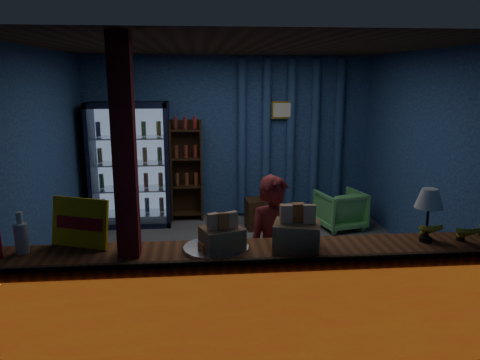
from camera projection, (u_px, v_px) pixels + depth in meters
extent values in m
plane|color=#515154|center=(242.00, 266.00, 5.73)|extent=(4.60, 4.60, 0.00)
plane|color=navy|center=(229.00, 138.00, 7.59)|extent=(4.60, 0.00, 4.60)
plane|color=navy|center=(272.00, 219.00, 3.31)|extent=(4.60, 0.00, 4.60)
plane|color=navy|center=(39.00, 166.00, 5.24)|extent=(0.00, 4.40, 4.40)
plane|color=navy|center=(431.00, 159.00, 5.66)|extent=(0.00, 4.40, 4.40)
plane|color=#472D19|center=(242.00, 47.00, 5.16)|extent=(4.60, 4.60, 0.00)
cube|color=brown|center=(265.00, 305.00, 3.78)|extent=(4.40, 0.55, 0.95)
cube|color=red|center=(270.00, 324.00, 3.50)|extent=(4.35, 0.02, 0.81)
cube|color=#351F11|center=(271.00, 261.00, 3.41)|extent=(4.40, 0.04, 0.04)
cube|color=maroon|center=(128.00, 211.00, 3.51)|extent=(0.16, 0.16, 2.60)
cube|color=black|center=(133.00, 161.00, 7.45)|extent=(1.20, 0.06, 1.90)
cube|color=black|center=(93.00, 165.00, 7.13)|extent=(0.06, 0.60, 1.90)
cube|color=black|center=(168.00, 164.00, 7.24)|extent=(0.06, 0.60, 1.90)
cube|color=black|center=(127.00, 105.00, 6.98)|extent=(1.20, 0.60, 0.08)
cube|color=black|center=(133.00, 221.00, 7.38)|extent=(1.20, 0.60, 0.08)
cube|color=#99B2D8|center=(132.00, 162.00, 7.40)|extent=(1.08, 0.02, 1.74)
cube|color=white|center=(128.00, 168.00, 6.91)|extent=(1.12, 0.02, 1.78)
cube|color=black|center=(128.00, 168.00, 6.89)|extent=(0.05, 0.05, 1.80)
cube|color=silver|center=(133.00, 213.00, 7.36)|extent=(1.08, 0.48, 0.02)
cylinder|color=#A45317|center=(103.00, 206.00, 7.29)|extent=(0.07, 0.07, 0.22)
cylinder|color=#196422|center=(118.00, 206.00, 7.31)|extent=(0.07, 0.07, 0.22)
cylinder|color=#A28719|center=(133.00, 205.00, 7.33)|extent=(0.07, 0.07, 0.22)
cylinder|color=navy|center=(147.00, 205.00, 7.35)|extent=(0.07, 0.07, 0.22)
cylinder|color=#99321B|center=(162.00, 204.00, 7.37)|extent=(0.07, 0.07, 0.22)
cube|color=silver|center=(132.00, 188.00, 7.27)|extent=(1.08, 0.48, 0.02)
cylinder|color=#196422|center=(102.00, 181.00, 7.20)|extent=(0.07, 0.07, 0.22)
cylinder|color=#A28719|center=(117.00, 181.00, 7.22)|extent=(0.07, 0.07, 0.22)
cylinder|color=navy|center=(131.00, 180.00, 7.24)|extent=(0.07, 0.07, 0.22)
cylinder|color=#99321B|center=(146.00, 180.00, 7.26)|extent=(0.07, 0.07, 0.22)
cylinder|color=#A45317|center=(161.00, 180.00, 7.28)|extent=(0.07, 0.07, 0.22)
cube|color=silver|center=(130.00, 163.00, 7.18)|extent=(1.08, 0.48, 0.02)
cylinder|color=#A28719|center=(100.00, 155.00, 7.11)|extent=(0.07, 0.07, 0.22)
cylinder|color=navy|center=(115.00, 155.00, 7.13)|extent=(0.07, 0.07, 0.22)
cylinder|color=#99321B|center=(130.00, 155.00, 7.15)|extent=(0.07, 0.07, 0.22)
cylinder|color=#A45317|center=(145.00, 155.00, 7.17)|extent=(0.07, 0.07, 0.22)
cylinder|color=#196422|center=(160.00, 154.00, 7.19)|extent=(0.07, 0.07, 0.22)
cube|color=silver|center=(129.00, 137.00, 7.09)|extent=(1.08, 0.48, 0.02)
cylinder|color=navy|center=(98.00, 129.00, 7.02)|extent=(0.07, 0.07, 0.22)
cylinder|color=#99321B|center=(113.00, 129.00, 7.04)|extent=(0.07, 0.07, 0.22)
cylinder|color=#A45317|center=(129.00, 129.00, 7.06)|extent=(0.07, 0.07, 0.22)
cylinder|color=#196422|center=(144.00, 129.00, 7.08)|extent=(0.07, 0.07, 0.22)
cylinder|color=#A28719|center=(159.00, 128.00, 7.10)|extent=(0.07, 0.07, 0.22)
cube|color=#351F11|center=(187.00, 169.00, 7.59)|extent=(0.50, 0.02, 1.60)
cube|color=#351F11|center=(172.00, 171.00, 7.44)|extent=(0.03, 0.28, 1.60)
cube|color=#351F11|center=(201.00, 171.00, 7.48)|extent=(0.03, 0.28, 1.60)
cube|color=#351F11|center=(188.00, 213.00, 7.61)|extent=(0.46, 0.26, 0.02)
cube|color=#351F11|center=(187.00, 186.00, 7.51)|extent=(0.46, 0.26, 0.02)
cube|color=#351F11|center=(186.00, 158.00, 7.41)|extent=(0.46, 0.26, 0.02)
cube|color=#351F11|center=(185.00, 130.00, 7.32)|extent=(0.46, 0.26, 0.02)
cylinder|color=navy|center=(242.00, 138.00, 7.55)|extent=(0.14, 0.14, 2.50)
cylinder|color=navy|center=(266.00, 138.00, 7.58)|extent=(0.14, 0.14, 2.50)
cylinder|color=navy|center=(291.00, 137.00, 7.62)|extent=(0.14, 0.14, 2.50)
cylinder|color=navy|center=(315.00, 137.00, 7.65)|extent=(0.14, 0.14, 2.50)
cylinder|color=navy|center=(339.00, 137.00, 7.69)|extent=(0.14, 0.14, 2.50)
cube|color=gold|center=(283.00, 110.00, 7.47)|extent=(0.36, 0.03, 0.28)
cube|color=silver|center=(283.00, 110.00, 7.45)|extent=(0.30, 0.01, 0.22)
imported|color=maroon|center=(275.00, 253.00, 4.26)|extent=(0.56, 0.41, 1.43)
imported|color=#5BB65E|center=(340.00, 210.00, 7.11)|extent=(0.76, 0.77, 0.59)
cube|color=#351F11|center=(263.00, 213.00, 7.14)|extent=(0.53, 0.41, 0.46)
cylinder|color=#351F11|center=(263.00, 196.00, 7.08)|extent=(0.09, 0.09, 0.09)
cube|color=yellow|center=(80.00, 223.00, 3.72)|extent=(0.49, 0.27, 0.39)
cube|color=#B20B16|center=(79.00, 223.00, 3.70)|extent=(0.40, 0.18, 0.10)
cylinder|color=silver|center=(21.00, 238.00, 3.59)|extent=(0.10, 0.10, 0.24)
cylinder|color=silver|center=(19.00, 218.00, 3.55)|extent=(0.05, 0.05, 0.09)
cylinder|color=white|center=(19.00, 213.00, 3.54)|extent=(0.05, 0.05, 0.02)
cube|color=#906845|center=(297.00, 237.00, 3.64)|extent=(0.42, 0.38, 0.23)
cube|color=#CE642D|center=(286.00, 213.00, 3.62)|extent=(0.11, 0.09, 0.14)
cube|color=orange|center=(298.00, 214.00, 3.60)|extent=(0.11, 0.09, 0.14)
cube|color=#CE642D|center=(309.00, 214.00, 3.58)|extent=(0.11, 0.09, 0.14)
cube|color=#906845|center=(222.00, 240.00, 3.62)|extent=(0.37, 0.34, 0.20)
cube|color=#CE642D|center=(213.00, 221.00, 3.55)|extent=(0.09, 0.08, 0.12)
cube|color=orange|center=(222.00, 220.00, 3.58)|extent=(0.09, 0.08, 0.12)
cube|color=#CE642D|center=(231.00, 219.00, 3.61)|extent=(0.09, 0.08, 0.12)
cylinder|color=silver|center=(216.00, 248.00, 3.68)|extent=(0.52, 0.52, 0.03)
cube|color=#CE642D|center=(229.00, 243.00, 3.68)|extent=(0.11, 0.08, 0.06)
cube|color=orange|center=(225.00, 240.00, 3.74)|extent=(0.14, 0.14, 0.06)
cube|color=#CE642D|center=(216.00, 239.00, 3.77)|extent=(0.08, 0.11, 0.06)
cube|color=orange|center=(207.00, 240.00, 3.73)|extent=(0.14, 0.14, 0.06)
cube|color=#CE642D|center=(203.00, 243.00, 3.66)|extent=(0.11, 0.08, 0.06)
cube|color=orange|center=(207.00, 247.00, 3.59)|extent=(0.14, 0.14, 0.06)
cube|color=#CE642D|center=(217.00, 248.00, 3.57)|extent=(0.08, 0.11, 0.06)
cube|color=orange|center=(226.00, 246.00, 3.60)|extent=(0.14, 0.14, 0.06)
cylinder|color=black|center=(426.00, 239.00, 3.86)|extent=(0.11, 0.11, 0.04)
cylinder|color=black|center=(427.00, 221.00, 3.83)|extent=(0.02, 0.02, 0.32)
cone|color=white|center=(429.00, 198.00, 3.78)|extent=(0.23, 0.23, 0.16)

